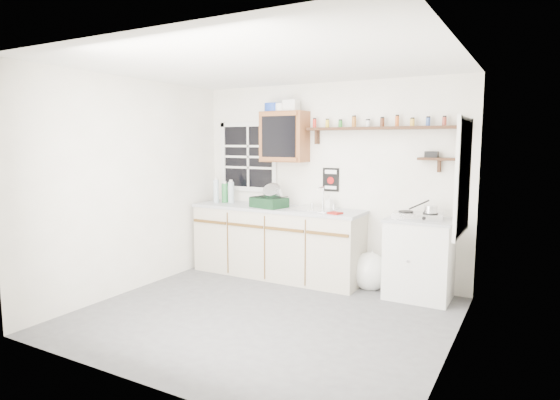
{
  "coord_description": "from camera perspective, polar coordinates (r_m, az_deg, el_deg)",
  "views": [
    {
      "loc": [
        2.39,
        -3.92,
        1.77
      ],
      "look_at": [
        -0.11,
        0.55,
        1.12
      ],
      "focal_mm": 30.0,
      "sensor_mm": 36.0,
      "label": 1
    }
  ],
  "objects": [
    {
      "name": "spice_shelf",
      "position": [
        5.69,
        12.38,
        8.62
      ],
      "size": [
        1.91,
        0.18,
        0.35
      ],
      "color": "#311D0D",
      "rests_on": "wall_back"
    },
    {
      "name": "trash_bag",
      "position": [
        5.8,
        10.94,
        -8.53
      ],
      "size": [
        0.43,
        0.39,
        0.5
      ],
      "color": "silver",
      "rests_on": "floor"
    },
    {
      "name": "water_bottles",
      "position": [
        6.52,
        -6.81,
        0.99
      ],
      "size": [
        0.27,
        0.16,
        0.35
      ],
      "color": "#A5B7C1",
      "rests_on": "main_cabinet"
    },
    {
      "name": "rag",
      "position": [
        5.52,
        6.74,
        -1.6
      ],
      "size": [
        0.18,
        0.16,
        0.02
      ],
      "primitive_type": "cube",
      "rotation": [
        0.0,
        0.0,
        -0.28
      ],
      "color": "maroon",
      "rests_on": "main_cabinet"
    },
    {
      "name": "main_cabinet",
      "position": [
        6.15,
        -0.42,
        -5.09
      ],
      "size": [
        2.31,
        0.63,
        0.92
      ],
      "color": "#BAB29A",
      "rests_on": "floor"
    },
    {
      "name": "right_cabinet",
      "position": [
        5.53,
        16.61,
        -6.85
      ],
      "size": [
        0.73,
        0.57,
        0.91
      ],
      "color": "silver",
      "rests_on": "floor"
    },
    {
      "name": "room",
      "position": [
        4.62,
        -2.09,
        0.74
      ],
      "size": [
        3.64,
        3.24,
        2.54
      ],
      "color": "#4B4B4E",
      "rests_on": "ground"
    },
    {
      "name": "hotplate",
      "position": [
        5.42,
        16.46,
        -1.84
      ],
      "size": [
        0.57,
        0.36,
        0.08
      ],
      "rotation": [
        0.0,
        0.0,
        0.14
      ],
      "color": "silver",
      "rests_on": "right_cabinet"
    },
    {
      "name": "upper_cabinet",
      "position": [
        6.12,
        0.53,
        7.72
      ],
      "size": [
        0.6,
        0.32,
        0.65
      ],
      "color": "brown",
      "rests_on": "wall_back"
    },
    {
      "name": "upper_cabinet_clutter",
      "position": [
        6.16,
        0.01,
        11.29
      ],
      "size": [
        0.47,
        0.24,
        0.14
      ],
      "color": "#173496",
      "rests_on": "upper_cabinet"
    },
    {
      "name": "window_right",
      "position": [
        4.52,
        21.52,
        2.65
      ],
      "size": [
        0.03,
        0.78,
        1.08
      ],
      "color": "black",
      "rests_on": "wall_back"
    },
    {
      "name": "dish_rack",
      "position": [
        6.02,
        -1.21,
        0.06
      ],
      "size": [
        0.48,
        0.4,
        0.32
      ],
      "rotation": [
        0.0,
        0.0,
        -0.23
      ],
      "color": "black",
      "rests_on": "main_cabinet"
    },
    {
      "name": "warning_sign",
      "position": [
        6.0,
        6.21,
        2.48
      ],
      "size": [
        0.22,
        0.02,
        0.3
      ],
      "color": "black",
      "rests_on": "wall_back"
    },
    {
      "name": "window_back",
      "position": [
        6.58,
        -3.88,
        5.27
      ],
      "size": [
        0.93,
        0.03,
        0.98
      ],
      "color": "black",
      "rests_on": "wall_back"
    },
    {
      "name": "saucepan",
      "position": [
        5.38,
        17.82,
        -1.1
      ],
      "size": [
        0.35,
        0.22,
        0.15
      ],
      "rotation": [
        0.0,
        0.0,
        -0.51
      ],
      "color": "silver",
      "rests_on": "hotplate"
    },
    {
      "name": "secondary_shelf",
      "position": [
        5.55,
        18.56,
        4.84
      ],
      "size": [
        0.45,
        0.16,
        0.24
      ],
      "color": "#311D0D",
      "rests_on": "wall_back"
    },
    {
      "name": "soap_bottle",
      "position": [
        5.87,
        6.05,
        -0.29
      ],
      "size": [
        0.1,
        0.1,
        0.18
      ],
      "primitive_type": "imported",
      "rotation": [
        0.0,
        0.0,
        -0.34
      ],
      "color": "silver",
      "rests_on": "main_cabinet"
    },
    {
      "name": "sink",
      "position": [
        5.83,
        4.19,
        -1.09
      ],
      "size": [
        0.52,
        0.44,
        0.29
      ],
      "color": "silver",
      "rests_on": "main_cabinet"
    }
  ]
}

